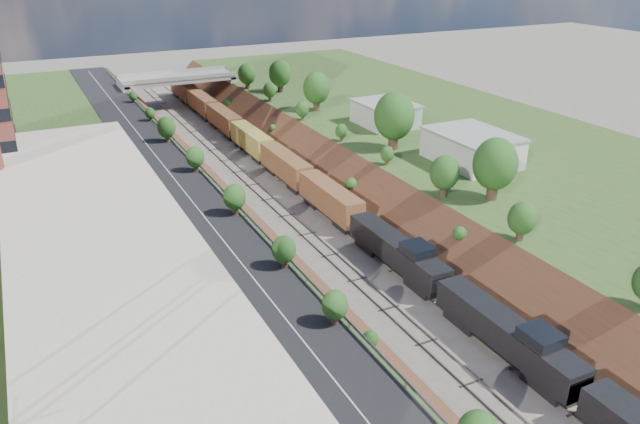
% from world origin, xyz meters
% --- Properties ---
extents(platform_left, '(44.00, 180.00, 5.00)m').
position_xyz_m(platform_left, '(-33.00, 60.00, 2.50)').
color(platform_left, '#305221').
rests_on(platform_left, ground).
extents(platform_right, '(44.00, 180.00, 5.00)m').
position_xyz_m(platform_right, '(33.00, 60.00, 2.50)').
color(platform_right, '#305221').
rests_on(platform_right, ground).
extents(embankment_left, '(10.00, 180.00, 10.00)m').
position_xyz_m(embankment_left, '(-11.00, 60.00, 0.00)').
color(embankment_left, brown).
rests_on(embankment_left, ground).
extents(embankment_right, '(10.00, 180.00, 10.00)m').
position_xyz_m(embankment_right, '(11.00, 60.00, 0.00)').
color(embankment_right, brown).
rests_on(embankment_right, ground).
extents(rail_left_track, '(1.58, 180.00, 0.18)m').
position_xyz_m(rail_left_track, '(-2.60, 60.00, 0.09)').
color(rail_left_track, gray).
rests_on(rail_left_track, ground).
extents(rail_right_track, '(1.58, 180.00, 0.18)m').
position_xyz_m(rail_right_track, '(2.60, 60.00, 0.09)').
color(rail_right_track, gray).
rests_on(rail_right_track, ground).
extents(road, '(8.00, 180.00, 0.10)m').
position_xyz_m(road, '(-15.50, 60.00, 5.05)').
color(road, black).
rests_on(road, platform_left).
extents(guardrail, '(0.10, 171.00, 0.70)m').
position_xyz_m(guardrail, '(-11.40, 59.80, 5.55)').
color(guardrail, '#99999E').
rests_on(guardrail, platform_left).
extents(commercial_building, '(14.30, 62.30, 7.00)m').
position_xyz_m(commercial_building, '(-28.00, 38.00, 8.51)').
color(commercial_building, brown).
rests_on(commercial_building, platform_left).
extents(overpass, '(24.50, 8.30, 7.40)m').
position_xyz_m(overpass, '(0.00, 122.00, 4.92)').
color(overpass, gray).
rests_on(overpass, ground).
extents(white_building_near, '(9.00, 12.00, 4.00)m').
position_xyz_m(white_building_near, '(23.50, 52.00, 7.00)').
color(white_building_near, silver).
rests_on(white_building_near, platform_right).
extents(white_building_far, '(8.00, 10.00, 3.60)m').
position_xyz_m(white_building_far, '(23.00, 74.00, 6.80)').
color(white_building_far, silver).
rests_on(white_building_far, platform_right).
extents(tree_right_large, '(5.25, 5.25, 7.61)m').
position_xyz_m(tree_right_large, '(17.00, 40.00, 9.38)').
color(tree_right_large, '#473323').
rests_on(tree_right_large, platform_right).
extents(tree_left_crest, '(2.45, 2.45, 3.55)m').
position_xyz_m(tree_left_crest, '(-11.80, 20.00, 7.04)').
color(tree_left_crest, '#473323').
rests_on(tree_left_crest, platform_left).
extents(freight_train, '(2.75, 140.92, 4.55)m').
position_xyz_m(freight_train, '(2.60, 68.27, 2.42)').
color(freight_train, black).
rests_on(freight_train, ground).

